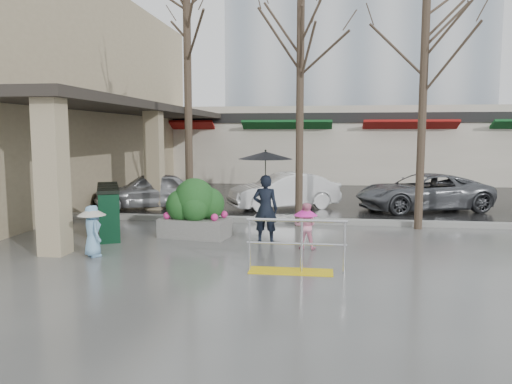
% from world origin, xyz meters
% --- Properties ---
extents(ground, '(120.00, 120.00, 0.00)m').
position_xyz_m(ground, '(0.00, 0.00, 0.00)').
color(ground, '#51514F').
rests_on(ground, ground).
extents(street_asphalt, '(120.00, 36.00, 0.01)m').
position_xyz_m(street_asphalt, '(0.00, 22.00, 0.01)').
color(street_asphalt, black).
rests_on(street_asphalt, ground).
extents(curb, '(120.00, 0.30, 0.15)m').
position_xyz_m(curb, '(0.00, 4.00, 0.07)').
color(curb, gray).
rests_on(curb, ground).
extents(near_building, '(6.00, 18.00, 8.00)m').
position_xyz_m(near_building, '(-9.00, 8.00, 4.00)').
color(near_building, tan).
rests_on(near_building, ground).
extents(canopy_slab, '(2.80, 18.00, 0.25)m').
position_xyz_m(canopy_slab, '(-4.80, 8.00, 3.62)').
color(canopy_slab, '#2D2823').
rests_on(canopy_slab, pillar_front).
extents(pillar_front, '(0.55, 0.55, 3.50)m').
position_xyz_m(pillar_front, '(-3.90, -0.50, 1.75)').
color(pillar_front, tan).
rests_on(pillar_front, ground).
extents(pillar_back, '(0.55, 0.55, 3.50)m').
position_xyz_m(pillar_back, '(-3.90, 6.00, 1.75)').
color(pillar_back, tan).
rests_on(pillar_back, ground).
extents(storefront_row, '(34.00, 6.74, 4.00)m').
position_xyz_m(storefront_row, '(2.00, 17.97, 2.01)').
color(storefront_row, beige).
rests_on(storefront_row, ground).
extents(office_tower, '(18.00, 12.00, 25.00)m').
position_xyz_m(office_tower, '(4.00, 30.00, 12.50)').
color(office_tower, '#8C99A8').
rests_on(office_tower, ground).
extents(handrail, '(1.90, 0.50, 1.03)m').
position_xyz_m(handrail, '(1.36, -1.20, 0.38)').
color(handrail, yellow).
rests_on(handrail, ground).
extents(tree_west, '(3.20, 3.20, 6.80)m').
position_xyz_m(tree_west, '(-2.00, 3.60, 5.08)').
color(tree_west, '#382B21').
rests_on(tree_west, ground).
extents(tree_midwest, '(3.20, 3.20, 7.00)m').
position_xyz_m(tree_midwest, '(1.20, 3.60, 5.23)').
color(tree_midwest, '#382B21').
rests_on(tree_midwest, ground).
extents(tree_mideast, '(3.20, 3.20, 6.50)m').
position_xyz_m(tree_mideast, '(4.50, 3.60, 4.86)').
color(tree_mideast, '#382B21').
rests_on(tree_mideast, ground).
extents(woman, '(1.31, 1.31, 2.25)m').
position_xyz_m(woman, '(0.51, 1.28, 1.39)').
color(woman, black).
rests_on(woman, ground).
extents(child_pink, '(0.55, 0.55, 1.06)m').
position_xyz_m(child_pink, '(1.50, 0.76, 0.60)').
color(child_pink, pink).
rests_on(child_pink, ground).
extents(child_blue, '(0.63, 0.63, 1.12)m').
position_xyz_m(child_blue, '(-3.00, -0.57, 0.66)').
color(child_blue, '#7CB2DD').
rests_on(child_blue, ground).
extents(planter, '(1.85, 1.14, 1.51)m').
position_xyz_m(planter, '(-1.34, 1.70, 0.72)').
color(planter, gray).
rests_on(planter, ground).
extents(news_boxes, '(1.43, 2.30, 1.28)m').
position_xyz_m(news_boxes, '(-3.63, 1.66, 0.64)').
color(news_boxes, '#0B331D').
rests_on(news_boxes, ground).
extents(car_a, '(3.99, 2.81, 1.26)m').
position_xyz_m(car_a, '(-4.20, 6.21, 0.63)').
color(car_a, '#AAABAF').
rests_on(car_a, ground).
extents(car_b, '(4.01, 2.92, 1.26)m').
position_xyz_m(car_b, '(0.52, 6.77, 0.63)').
color(car_b, white).
rests_on(car_b, ground).
extents(car_c, '(4.95, 3.35, 1.26)m').
position_xyz_m(car_c, '(5.25, 7.06, 0.63)').
color(car_c, '#5A5C61').
rests_on(car_c, ground).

